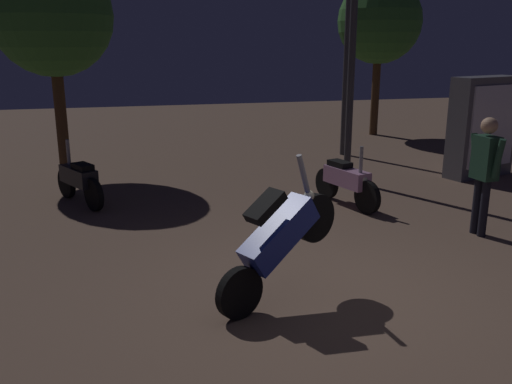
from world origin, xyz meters
The scene contains 10 objects.
ground_plane centered at (0.00, 0.00, 0.00)m, with size 40.00×40.00×0.00m, color brown.
motorcycle_blue_foreground centered at (-0.52, 0.02, 0.74)m, with size 1.53×0.83×1.63m.
motorcycle_black_parked_left centered at (-2.83, 4.57, 0.44)m, with size 0.86×1.52×1.11m.
motorcycle_pink_parked_right centered at (1.70, 3.32, 0.44)m, with size 0.56×1.62×1.11m.
person_rider_beside centered at (3.01, 1.41, 1.06)m, with size 0.27×0.67×1.76m.
streetlamp_near centered at (2.41, 4.92, 3.04)m, with size 0.36×0.36×4.74m.
streetlamp_far centered at (3.44, 7.57, 2.83)m, with size 0.36×0.36×4.37m.
tree_left_bg centered at (-3.25, 6.98, 3.28)m, with size 2.44×2.44×4.52m.
tree_center_bg centered at (5.60, 10.26, 3.35)m, with size 2.48×2.48×4.61m.
kiosk_billboard centered at (5.34, 4.68, 1.05)m, with size 1.68×0.93×2.10m.
Camera 1 is at (-2.13, -5.31, 2.79)m, focal length 38.61 mm.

